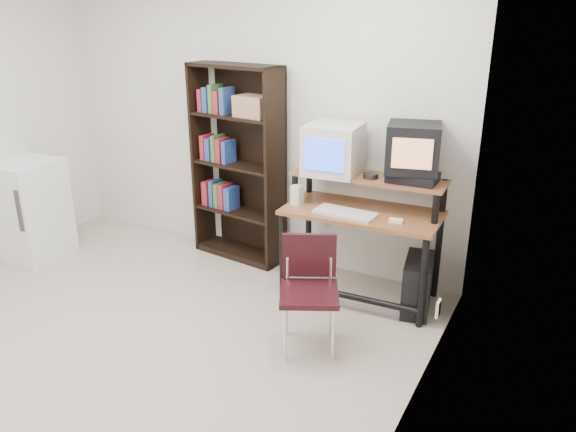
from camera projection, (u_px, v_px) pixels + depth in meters
The scene contains 17 objects.
floor at pixel (99, 355), 3.80m from camera, with size 4.00×4.00×0.01m, color #BBAD9B.
back_wall at pixel (249, 116), 5.01m from camera, with size 4.00×0.01×2.60m, color silver.
right_wall at pixel (398, 226), 2.47m from camera, with size 0.01×4.00×2.60m, color silver.
computer_desk at pixel (363, 215), 4.36m from camera, with size 1.22×0.65×0.98m.
crt_monitor at pixel (333, 149), 4.39m from camera, with size 0.45×0.45×0.39m.
vcr at pixel (413, 178), 4.18m from camera, with size 0.36×0.26×0.08m, color black.
crt_tv at pixel (413, 148), 4.15m from camera, with size 0.46×0.45×0.36m.
cd_spindle at pixel (371, 176), 4.28m from camera, with size 0.12×0.12×0.05m, color #26262B.
keyboard at pixel (345, 214), 4.25m from camera, with size 0.47×0.21×0.04m, color beige.
mousepad at pixel (397, 223), 4.10m from camera, with size 0.22×0.18×0.01m, color black.
mouse at pixel (396, 221), 4.09m from camera, with size 0.10×0.06×0.03m, color white.
desk_speaker at pixel (297, 196), 4.44m from camera, with size 0.08×0.07×0.17m, color beige.
pc_tower at pixel (417, 285), 4.30m from camera, with size 0.20×0.45×0.42m, color black.
school_chair at pixel (309, 281), 3.77m from camera, with size 0.52×0.52×0.77m.
bookshelf at pixel (239, 162), 5.04m from camera, with size 0.91×0.40×1.76m.
mini_fridge at pixel (29, 210), 5.14m from camera, with size 0.57×0.57×0.92m.
wall_outlet at pixel (438, 309), 3.78m from camera, with size 0.02×0.08×0.12m, color beige.
Camera 1 is at (2.65, -2.26, 2.20)m, focal length 35.00 mm.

